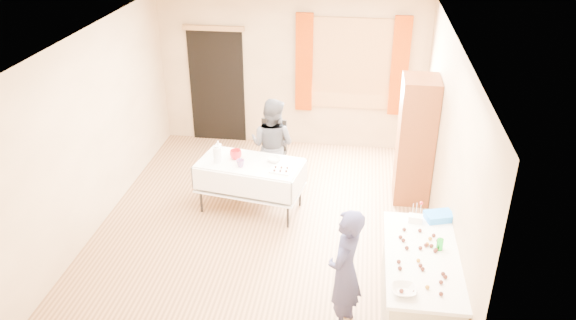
# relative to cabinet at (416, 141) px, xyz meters

# --- Properties ---
(floor) EXTENTS (4.50, 5.50, 0.02)m
(floor) POSITION_rel_cabinet_xyz_m (-1.99, -1.11, -0.93)
(floor) COLOR #9E7047
(floor) RESTS_ON ground
(ceiling) EXTENTS (4.50, 5.50, 0.02)m
(ceiling) POSITION_rel_cabinet_xyz_m (-1.99, -1.11, 1.69)
(ceiling) COLOR white
(ceiling) RESTS_ON floor
(wall_back) EXTENTS (4.50, 0.02, 2.60)m
(wall_back) POSITION_rel_cabinet_xyz_m (-1.99, 1.65, 0.38)
(wall_back) COLOR tan
(wall_back) RESTS_ON floor
(wall_front) EXTENTS (4.50, 0.02, 2.60)m
(wall_front) POSITION_rel_cabinet_xyz_m (-1.99, -3.87, 0.38)
(wall_front) COLOR tan
(wall_front) RESTS_ON floor
(wall_left) EXTENTS (0.02, 5.50, 2.60)m
(wall_left) POSITION_rel_cabinet_xyz_m (-4.25, -1.11, 0.38)
(wall_left) COLOR tan
(wall_left) RESTS_ON floor
(wall_right) EXTENTS (0.02, 5.50, 2.60)m
(wall_right) POSITION_rel_cabinet_xyz_m (0.27, -1.11, 0.38)
(wall_right) COLOR tan
(wall_right) RESTS_ON floor
(window_frame) EXTENTS (1.32, 0.06, 1.52)m
(window_frame) POSITION_rel_cabinet_xyz_m (-0.99, 1.61, 0.58)
(window_frame) COLOR olive
(window_frame) RESTS_ON wall_back
(window_pane) EXTENTS (1.20, 0.02, 1.40)m
(window_pane) POSITION_rel_cabinet_xyz_m (-0.99, 1.60, 0.58)
(window_pane) COLOR white
(window_pane) RESTS_ON wall_back
(curtain_left) EXTENTS (0.28, 0.06, 1.65)m
(curtain_left) POSITION_rel_cabinet_xyz_m (-1.77, 1.56, 0.58)
(curtain_left) COLOR #942D00
(curtain_left) RESTS_ON wall_back
(curtain_right) EXTENTS (0.28, 0.06, 1.65)m
(curtain_right) POSITION_rel_cabinet_xyz_m (-0.21, 1.56, 0.58)
(curtain_right) COLOR #942D00
(curtain_right) RESTS_ON wall_back
(doorway) EXTENTS (0.95, 0.04, 2.00)m
(doorway) POSITION_rel_cabinet_xyz_m (-3.29, 1.62, 0.08)
(doorway) COLOR black
(doorway) RESTS_ON floor
(door_lintel) EXTENTS (1.05, 0.06, 0.08)m
(door_lintel) POSITION_rel_cabinet_xyz_m (-3.29, 1.59, 1.10)
(door_lintel) COLOR olive
(door_lintel) RESTS_ON wall_back
(cabinet) EXTENTS (0.50, 0.60, 1.85)m
(cabinet) POSITION_rel_cabinet_xyz_m (0.00, 0.00, 0.00)
(cabinet) COLOR brown
(cabinet) RESTS_ON floor
(counter) EXTENTS (0.75, 1.58, 0.91)m
(counter) POSITION_rel_cabinet_xyz_m (-0.10, -2.71, -0.47)
(counter) COLOR beige
(counter) RESTS_ON floor
(party_table) EXTENTS (1.55, 0.98, 0.75)m
(party_table) POSITION_rel_cabinet_xyz_m (-2.27, -0.64, -0.48)
(party_table) COLOR black
(party_table) RESTS_ON floor
(chair) EXTENTS (0.44, 0.44, 0.96)m
(chair) POSITION_rel_cabinet_xyz_m (-2.12, 0.26, -0.64)
(chair) COLOR black
(chair) RESTS_ON floor
(girl) EXTENTS (0.72, 0.65, 1.42)m
(girl) POSITION_rel_cabinet_xyz_m (-0.86, -2.80, -0.21)
(girl) COLOR #24244B
(girl) RESTS_ON floor
(woman) EXTENTS (1.03, 0.97, 1.45)m
(woman) POSITION_rel_cabinet_xyz_m (-2.06, -0.01, -0.20)
(woman) COLOR black
(woman) RESTS_ON floor
(soda_can) EXTENTS (0.08, 0.08, 0.12)m
(soda_can) POSITION_rel_cabinet_xyz_m (0.07, -2.57, 0.05)
(soda_can) COLOR #169E23
(soda_can) RESTS_ON counter
(mixing_bowl) EXTENTS (0.26, 0.26, 0.06)m
(mixing_bowl) POSITION_rel_cabinet_xyz_m (-0.32, -3.28, 0.01)
(mixing_bowl) COLOR white
(mixing_bowl) RESTS_ON counter
(foam_block) EXTENTS (0.16, 0.12, 0.08)m
(foam_block) POSITION_rel_cabinet_xyz_m (-0.14, -2.09, 0.03)
(foam_block) COLOR white
(foam_block) RESTS_ON counter
(blue_basket) EXTENTS (0.35, 0.28, 0.08)m
(blue_basket) POSITION_rel_cabinet_xyz_m (0.12, -2.01, 0.03)
(blue_basket) COLOR #217BEB
(blue_basket) RESTS_ON counter
(pitcher) EXTENTS (0.15, 0.15, 0.22)m
(pitcher) POSITION_rel_cabinet_xyz_m (-2.71, -0.69, -0.06)
(pitcher) COLOR silver
(pitcher) RESTS_ON party_table
(cup_red) EXTENTS (0.22, 0.22, 0.13)m
(cup_red) POSITION_rel_cabinet_xyz_m (-2.48, -0.56, -0.11)
(cup_red) COLOR red
(cup_red) RESTS_ON party_table
(cup_rainbow) EXTENTS (0.19, 0.19, 0.10)m
(cup_rainbow) POSITION_rel_cabinet_xyz_m (-2.37, -0.79, -0.12)
(cup_rainbow) COLOR red
(cup_rainbow) RESTS_ON party_table
(small_bowl) EXTENTS (0.34, 0.34, 0.06)m
(small_bowl) POSITION_rel_cabinet_xyz_m (-1.94, -0.57, -0.15)
(small_bowl) COLOR white
(small_bowl) RESTS_ON party_table
(pastry_tray) EXTENTS (0.31, 0.25, 0.02)m
(pastry_tray) POSITION_rel_cabinet_xyz_m (-1.81, -0.85, -0.16)
(pastry_tray) COLOR white
(pastry_tray) RESTS_ON party_table
(bottle) EXTENTS (0.08, 0.08, 0.16)m
(bottle) POSITION_rel_cabinet_xyz_m (-2.78, -0.37, -0.09)
(bottle) COLOR white
(bottle) RESTS_ON party_table
(cake_balls) EXTENTS (0.47, 1.05, 0.04)m
(cake_balls) POSITION_rel_cabinet_xyz_m (-0.10, -2.74, 0.01)
(cake_balls) COLOR #3F2314
(cake_balls) RESTS_ON counter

